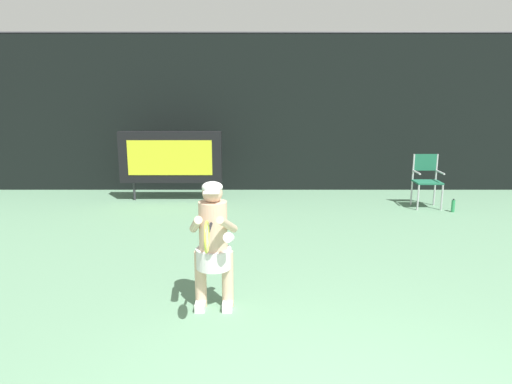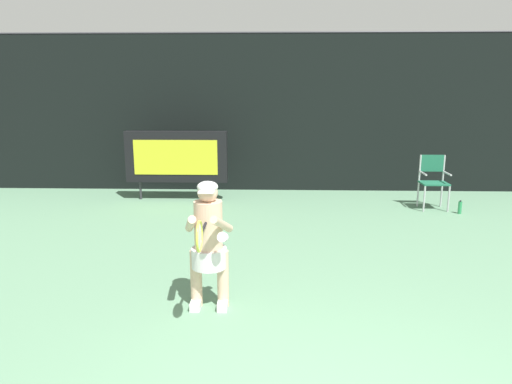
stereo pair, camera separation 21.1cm
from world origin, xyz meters
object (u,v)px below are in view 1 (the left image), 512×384
Objects in this scene: scoreboard at (170,157)px; tennis_player at (212,241)px; water_bottle at (452,206)px; tennis_racket at (206,236)px; umpire_chair at (425,177)px.

scoreboard is 5.32m from tennis_player.
tennis_player reaches higher than water_bottle.
scoreboard reaches higher than tennis_racket.
scoreboard reaches higher than umpire_chair.
umpire_chair is 6.48m from tennis_racket.
umpire_chair is 6.02m from tennis_player.
scoreboard is at bearing 173.58° from umpire_chair.
umpire_chair is at bearing 48.92° from tennis_player.
water_bottle is (0.42, -0.41, -0.50)m from umpire_chair.
umpire_chair is at bearing 135.05° from water_bottle.
water_bottle is (5.74, -1.01, -0.82)m from scoreboard.
tennis_racket reaches higher than water_bottle.
tennis_player is 0.63m from tennis_racket.
scoreboard is 8.30× the size of water_bottle.
umpire_chair is (5.33, -0.60, -0.33)m from scoreboard.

